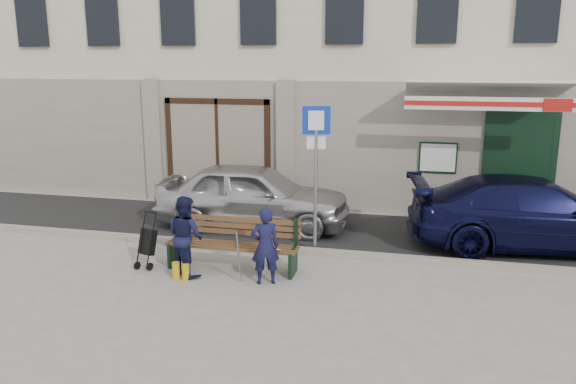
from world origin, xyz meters
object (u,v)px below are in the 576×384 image
(man, at_px, (265,246))
(stroller, at_px, (147,243))
(car_silver, at_px, (253,195))
(parking_sign, at_px, (316,155))
(bench, at_px, (230,245))
(car_navy, at_px, (534,213))
(woman, at_px, (186,236))

(man, relative_size, stroller, 1.31)
(car_silver, xyz_separation_m, parking_sign, (1.67, -1.37, 1.19))
(stroller, bearing_deg, bench, 27.53)
(car_navy, height_order, parking_sign, parking_sign)
(car_silver, bearing_deg, car_navy, -93.28)
(woman, height_order, stroller, woman)
(man, height_order, stroller, man)
(bench, bearing_deg, stroller, -171.78)
(bench, relative_size, man, 1.82)
(parking_sign, relative_size, woman, 2.01)
(man, relative_size, woman, 0.93)
(car_silver, height_order, man, car_silver)
(car_navy, bearing_deg, bench, 106.96)
(parking_sign, bearing_deg, bench, -149.60)
(parking_sign, height_order, man, parking_sign)
(car_silver, relative_size, man, 3.28)
(parking_sign, bearing_deg, car_silver, 127.12)
(car_navy, relative_size, stroller, 4.90)
(bench, distance_m, woman, 0.82)
(woman, relative_size, stroller, 1.41)
(parking_sign, height_order, stroller, parking_sign)
(bench, bearing_deg, man, -31.86)
(car_silver, bearing_deg, stroller, 155.86)
(bench, height_order, stroller, stroller)
(man, distance_m, woman, 1.45)
(car_navy, xyz_separation_m, man, (-4.71, -3.03, -0.06))
(car_navy, distance_m, man, 5.60)
(woman, bearing_deg, man, -149.93)
(car_silver, bearing_deg, parking_sign, -131.49)
(bench, xyz_separation_m, stroller, (-1.50, -0.22, -0.01))
(car_silver, height_order, car_navy, car_silver)
(car_silver, height_order, bench, car_silver)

